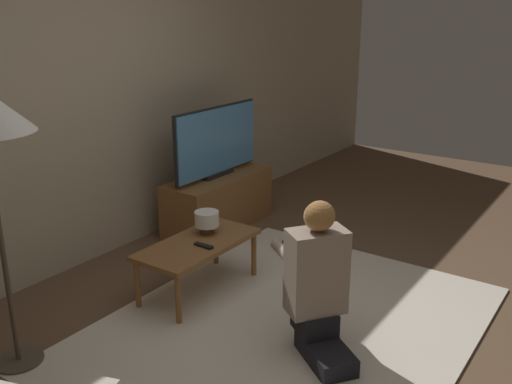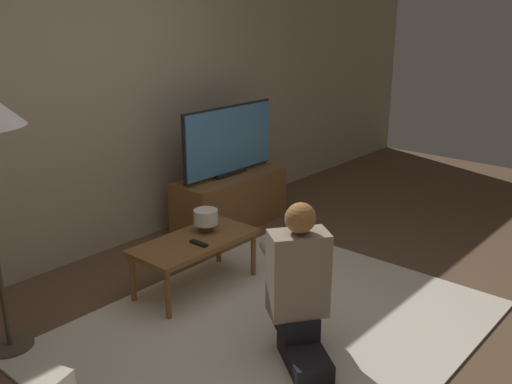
{
  "view_description": "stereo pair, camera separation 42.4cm",
  "coord_description": "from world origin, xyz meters",
  "px_view_note": "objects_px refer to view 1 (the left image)",
  "views": [
    {
      "loc": [
        -2.79,
        -1.68,
        2.0
      ],
      "look_at": [
        0.53,
        0.62,
        0.68
      ],
      "focal_mm": 40.0,
      "sensor_mm": 36.0,
      "label": 1
    },
    {
      "loc": [
        -2.53,
        -2.02,
        2.0
      ],
      "look_at": [
        0.53,
        0.62,
        0.68
      ],
      "focal_mm": 40.0,
      "sensor_mm": 36.0,
      "label": 2
    }
  ],
  "objects_px": {
    "coffee_table": "(198,247)",
    "table_lamp": "(207,220)",
    "person_kneeling": "(317,280)",
    "tv": "(217,141)"
  },
  "relations": [
    {
      "from": "tv",
      "to": "coffee_table",
      "type": "xyz_separation_m",
      "value": [
        -1.1,
        -0.7,
        -0.48
      ]
    },
    {
      "from": "tv",
      "to": "coffee_table",
      "type": "relative_size",
      "value": 1.19
    },
    {
      "from": "person_kneeling",
      "to": "tv",
      "type": "bearing_deg",
      "value": -89.95
    },
    {
      "from": "coffee_table",
      "to": "person_kneeling",
      "type": "xyz_separation_m",
      "value": [
        -0.17,
        -1.06,
        0.12
      ]
    },
    {
      "from": "tv",
      "to": "person_kneeling",
      "type": "relative_size",
      "value": 1.18
    },
    {
      "from": "tv",
      "to": "table_lamp",
      "type": "bearing_deg",
      "value": -145.53
    },
    {
      "from": "coffee_table",
      "to": "table_lamp",
      "type": "bearing_deg",
      "value": 16.8
    },
    {
      "from": "coffee_table",
      "to": "person_kneeling",
      "type": "relative_size",
      "value": 0.99
    },
    {
      "from": "person_kneeling",
      "to": "table_lamp",
      "type": "xyz_separation_m",
      "value": [
        0.34,
        1.11,
        0.03
      ]
    },
    {
      "from": "tv",
      "to": "person_kneeling",
      "type": "xyz_separation_m",
      "value": [
        -1.28,
        -1.76,
        -0.36
      ]
    }
  ]
}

